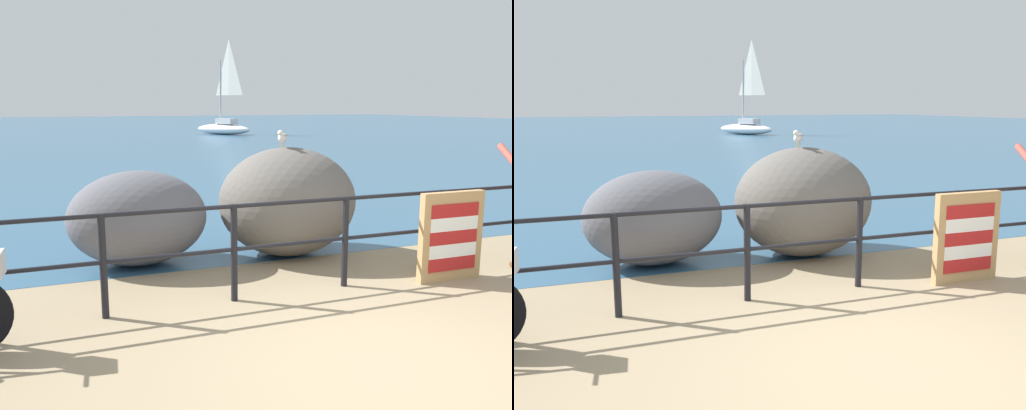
# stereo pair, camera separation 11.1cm
# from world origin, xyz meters

# --- Properties ---
(ground_plane) EXTENTS (120.00, 120.00, 0.10)m
(ground_plane) POSITION_xyz_m (0.00, 20.00, -0.05)
(ground_plane) COLOR #937F60
(sea_surface) EXTENTS (120.00, 90.00, 0.01)m
(sea_surface) POSITION_xyz_m (0.00, 47.91, 0.00)
(sea_surface) COLOR #2D5675
(sea_surface) RESTS_ON ground_plane
(promenade_railing) EXTENTS (9.20, 0.07, 1.02)m
(promenade_railing) POSITION_xyz_m (0.00, 1.70, 0.63)
(promenade_railing) COLOR black
(promenade_railing) RESTS_ON ground_plane
(folded_deckchair_stack) EXTENTS (0.84, 0.10, 1.04)m
(folded_deckchair_stack) POSITION_xyz_m (1.90, 1.44, 0.52)
(folded_deckchair_stack) COLOR tan
(folded_deckchair_stack) RESTS_ON ground_plane
(breakwater_boulder_main) EXTENTS (1.88, 1.64, 1.46)m
(breakwater_boulder_main) POSITION_xyz_m (0.61, 3.17, 0.73)
(breakwater_boulder_main) COLOR #605B56
(breakwater_boulder_main) RESTS_ON ground
(breakwater_boulder_left) EXTENTS (1.76, 1.37, 1.20)m
(breakwater_boulder_left) POSITION_xyz_m (-1.35, 3.41, 0.60)
(breakwater_boulder_left) COLOR #595860
(breakwater_boulder_left) RESTS_ON ground
(seagull) EXTENTS (0.26, 0.31, 0.23)m
(seagull) POSITION_xyz_m (0.54, 3.18, 1.59)
(seagull) COLOR gold
(seagull) RESTS_ON breakwater_boulder_main
(sailboat) EXTENTS (3.46, 4.41, 6.16)m
(sailboat) POSITION_xyz_m (9.10, 32.14, 0.71)
(sailboat) COLOR white
(sailboat) RESTS_ON sea_surface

